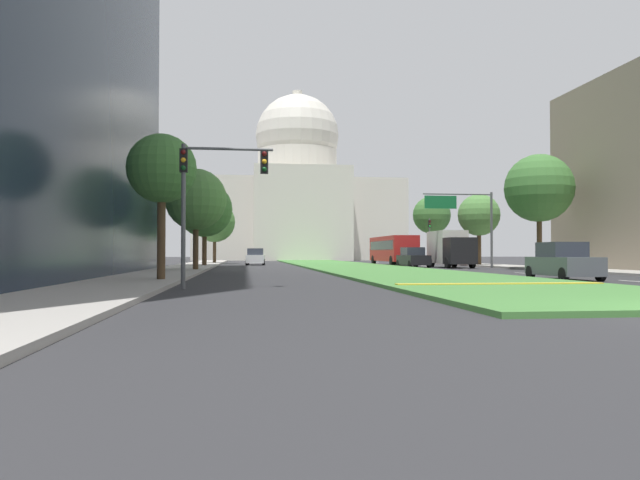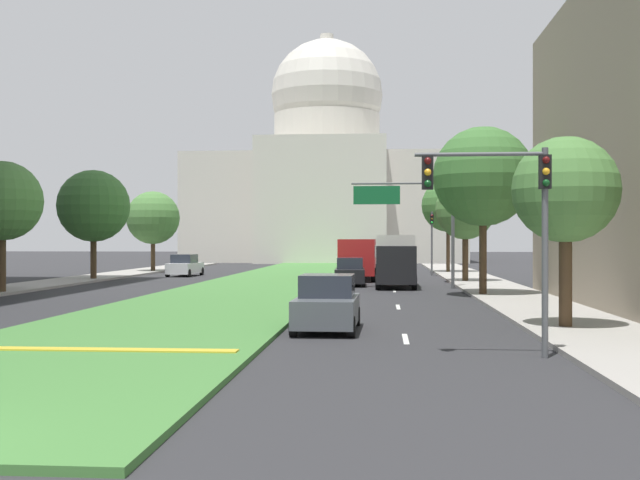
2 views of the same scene
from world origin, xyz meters
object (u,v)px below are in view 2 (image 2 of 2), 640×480
capitol_building (326,177)px  sedan_distant (185,266)px  street_tree_right_mid (483,177)px  box_truck_delivery (395,260)px  sedan_midblock (350,273)px  street_tree_right_near (565,191)px  street_tree_left_far (93,206)px  traffic_light_far_right (432,235)px  overhead_guide_sign (414,210)px  sedan_lead_stopped (327,305)px  street_tree_right_distant (448,206)px  street_tree_left_distant (153,218)px  street_tree_right_far (465,210)px  traffic_light_near_right (510,205)px  street_tree_left_mid (2,201)px  city_bus (358,255)px

capitol_building → sedan_distant: size_ratio=7.81×
street_tree_right_mid → box_truck_delivery: 9.65m
box_truck_delivery → sedan_midblock: bearing=150.3°
street_tree_right_near → street_tree_left_far: (-26.44, 28.77, 0.83)m
street_tree_right_near → sedan_distant: bearing=121.1°
traffic_light_far_right → overhead_guide_sign: (-2.13, -16.77, 1.36)m
street_tree_right_near → sedan_lead_stopped: street_tree_right_near is taller
street_tree_right_near → street_tree_right_distant: size_ratio=0.76×
street_tree_right_distant → street_tree_left_distant: bearing=-179.7°
overhead_guide_sign → sedan_lead_stopped: 22.78m
capitol_building → sedan_distant: bearing=-100.8°
street_tree_right_far → sedan_distant: 23.20m
sedan_distant → box_truck_delivery: box_truck_delivery is taller
traffic_light_near_right → sedan_lead_stopped: traffic_light_near_right is taller
traffic_light_near_right → street_tree_right_near: bearing=65.6°
street_tree_right_distant → sedan_distant: 23.04m
traffic_light_near_right → traffic_light_far_right: size_ratio=1.00×
capitol_building → street_tree_right_far: (13.08, -51.58, -6.48)m
street_tree_left_mid → sedan_lead_stopped: bearing=-39.5°
capitol_building → street_tree_right_distant: capitol_building is taller
sedan_midblock → box_truck_delivery: 3.39m
traffic_light_far_right → street_tree_left_far: size_ratio=0.66×
capitol_building → street_tree_left_mid: bearing=-101.1°
street_tree_left_mid → sedan_midblock: size_ratio=1.61×
street_tree_left_distant → sedan_lead_stopped: (18.59, -43.18, -4.02)m
street_tree_left_far → city_bus: 19.49m
capitol_building → traffic_light_far_right: 43.34m
overhead_guide_sign → street_tree_right_near: size_ratio=1.04×
street_tree_right_far → city_bus: bearing=147.4°
capitol_building → traffic_light_far_right: bearing=-74.3°
street_tree_right_near → street_tree_left_mid: size_ratio=0.88×
capitol_building → city_bus: (5.73, -46.88, -9.63)m
traffic_light_near_right → street_tree_right_distant: street_tree_right_distant is taller
street_tree_right_near → street_tree_left_mid: 29.89m
street_tree_left_mid → sedan_distant: bearing=78.1°
street_tree_left_far → street_tree_right_far: (26.17, -1.05, -0.40)m
overhead_guide_sign → street_tree_right_near: (3.98, -21.54, -0.18)m
capitol_building → sedan_lead_stopped: size_ratio=8.73×
city_bus → sedan_distant: bearing=166.2°
street_tree_left_far → box_truck_delivery: 22.62m
overhead_guide_sign → street_tree_right_far: bearing=59.0°
overhead_guide_sign → sedan_lead_stopped: bearing=-99.3°
street_tree_right_far → street_tree_right_distant: 14.98m
traffic_light_near_right → city_bus: bearing=97.3°
street_tree_right_distant → sedan_distant: (-21.43, -6.81, -5.05)m
street_tree_right_near → street_tree_right_far: (-0.28, 27.72, 0.43)m
overhead_guide_sign → street_tree_right_distant: size_ratio=0.80×
street_tree_right_mid → sedan_distant: size_ratio=1.87×
street_tree_right_distant → city_bus: (-7.44, -10.25, -4.10)m
overhead_guide_sign → street_tree_right_far: street_tree_right_far is taller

